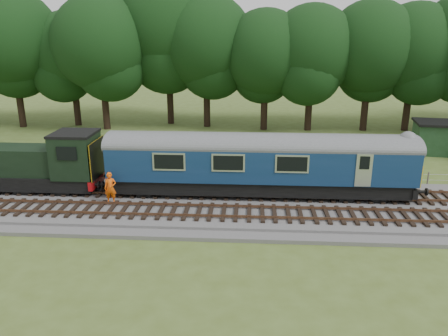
{
  "coord_description": "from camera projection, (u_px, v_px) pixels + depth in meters",
  "views": [
    {
      "loc": [
        4.19,
        -23.66,
        9.93
      ],
      "look_at": [
        2.63,
        1.4,
        2.0
      ],
      "focal_mm": 35.0,
      "sensor_mm": 36.0,
      "label": 1
    }
  ],
  "objects": [
    {
      "name": "fence",
      "position": [
        189.0,
        181.0,
        30.04
      ],
      "size": [
        64.0,
        0.12,
        1.0
      ],
      "primitive_type": null,
      "color": "#6B6054",
      "rests_on": "ground"
    },
    {
      "name": "tree_line",
      "position": [
        212.0,
        128.0,
        46.69
      ],
      "size": [
        70.0,
        8.0,
        18.0
      ],
      "primitive_type": null,
      "color": "black",
      "rests_on": "ground"
    },
    {
      "name": "worker",
      "position": [
        110.0,
        188.0,
        25.08
      ],
      "size": [
        0.74,
        0.54,
        1.86
      ],
      "primitive_type": "imported",
      "rotation": [
        0.0,
        0.0,
        0.15
      ],
      "color": "#FD5D0D",
      "rests_on": "ballast"
    },
    {
      "name": "ballast",
      "position": [
        178.0,
        204.0,
        25.7
      ],
      "size": [
        70.0,
        7.0,
        0.35
      ],
      "primitive_type": "cube",
      "color": "#4C4C4F",
      "rests_on": "ground"
    },
    {
      "name": "track_north",
      "position": [
        182.0,
        192.0,
        26.96
      ],
      "size": [
        67.2,
        2.4,
        0.21
      ],
      "color": "black",
      "rests_on": "ballast"
    },
    {
      "name": "shunter_loco",
      "position": [
        34.0,
        165.0,
        27.04
      ],
      "size": [
        8.91,
        2.6,
        3.38
      ],
      "color": "black",
      "rests_on": "ground"
    },
    {
      "name": "shed",
      "position": [
        434.0,
        137.0,
        36.75
      ],
      "size": [
        3.73,
        3.73,
        2.69
      ],
      "rotation": [
        0.0,
        0.0,
        -0.15
      ],
      "color": "#183619",
      "rests_on": "ground"
    },
    {
      "name": "dmu_railcar",
      "position": [
        260.0,
        159.0,
        26.02
      ],
      "size": [
        18.05,
        2.86,
        3.88
      ],
      "color": "black",
      "rests_on": "ground"
    },
    {
      "name": "track_south",
      "position": [
        173.0,
        211.0,
        24.11
      ],
      "size": [
        67.2,
        2.4,
        0.21
      ],
      "color": "black",
      "rests_on": "ballast"
    },
    {
      "name": "ground",
      "position": [
        178.0,
        207.0,
        25.75
      ],
      "size": [
        120.0,
        120.0,
        0.0
      ],
      "primitive_type": "plane",
      "color": "#495D22",
      "rests_on": "ground"
    }
  ]
}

